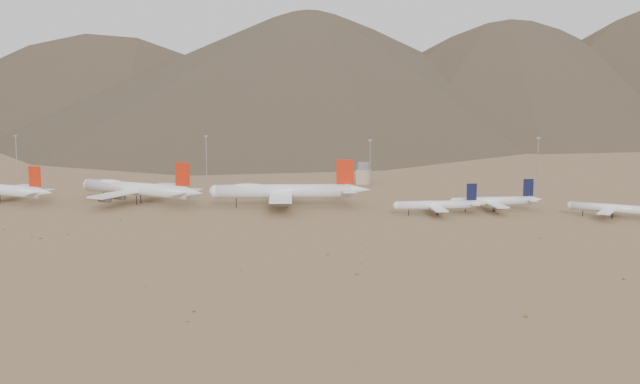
# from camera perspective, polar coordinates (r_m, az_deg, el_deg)

# --- Properties ---
(ground) EXTENTS (3000.00, 3000.00, 0.00)m
(ground) POSITION_cam_1_polar(r_m,az_deg,el_deg) (385.89, -3.19, -1.75)
(ground) COLOR #94734C
(ground) RESTS_ON ground
(mountain_ridge) EXTENTS (4400.00, 1000.00, 300.00)m
(mountain_ridge) POSITION_cam_1_polar(r_m,az_deg,el_deg) (1277.94, 4.57, 11.91)
(mountain_ridge) COLOR brown
(mountain_ridge) RESTS_ON ground
(widebody_centre) EXTENTS (68.63, 54.90, 21.43)m
(widebody_centre) POSITION_cam_1_polar(r_m,az_deg,el_deg) (435.11, -11.64, 0.21)
(widebody_centre) COLOR white
(widebody_centre) RESTS_ON ground
(widebody_east) EXTENTS (74.96, 58.55, 22.44)m
(widebody_east) POSITION_cam_1_polar(r_m,az_deg,el_deg) (416.24, -2.32, 0.06)
(widebody_east) COLOR white
(widebody_east) RESTS_ON ground
(narrowbody_a) EXTENTS (41.44, 30.52, 13.92)m
(narrowbody_a) POSITION_cam_1_polar(r_m,az_deg,el_deg) (398.96, 7.58, -0.82)
(narrowbody_a) COLOR white
(narrowbody_a) RESTS_ON ground
(narrowbody_b) EXTENTS (42.93, 31.86, 14.60)m
(narrowbody_b) POSITION_cam_1_polar(r_m,az_deg,el_deg) (412.69, 11.13, -0.58)
(narrowbody_b) COLOR white
(narrowbody_b) RESTS_ON ground
(narrowbody_c) EXTENTS (39.24, 29.34, 13.54)m
(narrowbody_c) POSITION_cam_1_polar(r_m,az_deg,el_deg) (407.23, 18.27, -1.00)
(narrowbody_c) COLOR white
(narrowbody_c) RESTS_ON ground
(control_tower) EXTENTS (8.00, 8.00, 12.00)m
(control_tower) POSITION_cam_1_polar(r_m,az_deg,el_deg) (498.75, 2.81, 1.13)
(control_tower) COLOR tan
(control_tower) RESTS_ON ground
(mast_far_west) EXTENTS (2.00, 0.60, 25.70)m
(mast_far_west) POSITION_cam_1_polar(r_m,az_deg,el_deg) (547.41, -18.85, 2.27)
(mast_far_west) COLOR gray
(mast_far_west) RESTS_ON ground
(mast_west) EXTENTS (2.00, 0.60, 25.70)m
(mast_west) POSITION_cam_1_polar(r_m,az_deg,el_deg) (519.84, -7.29, 2.35)
(mast_west) COLOR gray
(mast_west) RESTS_ON ground
(mast_centre) EXTENTS (2.00, 0.60, 25.70)m
(mast_centre) POSITION_cam_1_polar(r_m,az_deg,el_deg) (488.84, 3.22, 2.03)
(mast_centre) COLOR gray
(mast_centre) RESTS_ON ground
(mast_east) EXTENTS (2.00, 0.60, 25.70)m
(mast_east) POSITION_cam_1_polar(r_m,az_deg,el_deg) (518.05, 13.77, 2.16)
(mast_east) COLOR gray
(mast_east) RESTS_ON ground
(desert_scrub) EXTENTS (401.16, 167.21, 0.80)m
(desert_scrub) POSITION_cam_1_polar(r_m,az_deg,el_deg) (306.57, -4.25, -4.31)
(desert_scrub) COLOR olive
(desert_scrub) RESTS_ON ground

